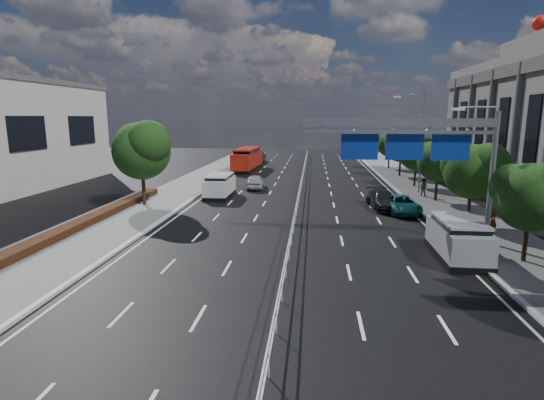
{
  "coord_description": "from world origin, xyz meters",
  "views": [
    {
      "loc": [
        1.09,
        -13.42,
        6.9
      ],
      "look_at": [
        -1.12,
        9.39,
        2.4
      ],
      "focal_mm": 28.0,
      "sensor_mm": 36.0,
      "label": 1
    }
  ],
  "objects_px": {
    "silver_minivan": "(458,239)",
    "parked_car_dark": "(383,200)",
    "white_minivan": "(220,186)",
    "overhead_gantry": "(419,142)",
    "red_bus": "(247,159)",
    "near_car_dark": "(258,157)",
    "parked_car_teal": "(402,204)",
    "pedestrian_b": "(423,187)",
    "near_car_silver": "(255,182)",
    "pedestrian_a": "(493,220)"
  },
  "relations": [
    {
      "from": "parked_car_teal",
      "to": "near_car_silver",
      "type": "bearing_deg",
      "value": 136.9
    },
    {
      "from": "near_car_silver",
      "to": "white_minivan",
      "type": "bearing_deg",
      "value": 60.15
    },
    {
      "from": "red_bus",
      "to": "silver_minivan",
      "type": "xyz_separation_m",
      "value": [
        15.8,
        -34.19,
        -0.54
      ]
    },
    {
      "from": "pedestrian_b",
      "to": "white_minivan",
      "type": "bearing_deg",
      "value": 43.06
    },
    {
      "from": "near_car_silver",
      "to": "parked_car_dark",
      "type": "xyz_separation_m",
      "value": [
        11.01,
        -8.31,
        -0.01
      ]
    },
    {
      "from": "white_minivan",
      "to": "parked_car_teal",
      "type": "xyz_separation_m",
      "value": [
        14.59,
        -4.78,
        -0.36
      ]
    },
    {
      "from": "parked_car_dark",
      "to": "pedestrian_b",
      "type": "distance_m",
      "value": 6.5
    },
    {
      "from": "parked_car_teal",
      "to": "parked_car_dark",
      "type": "relative_size",
      "value": 0.97
    },
    {
      "from": "silver_minivan",
      "to": "white_minivan",
      "type": "bearing_deg",
      "value": 136.52
    },
    {
      "from": "overhead_gantry",
      "to": "white_minivan",
      "type": "bearing_deg",
      "value": 137.84
    },
    {
      "from": "silver_minivan",
      "to": "parked_car_dark",
      "type": "bearing_deg",
      "value": 99.79
    },
    {
      "from": "near_car_silver",
      "to": "pedestrian_b",
      "type": "bearing_deg",
      "value": 164.96
    },
    {
      "from": "near_car_dark",
      "to": "white_minivan",
      "type": "bearing_deg",
      "value": 93.68
    },
    {
      "from": "red_bus",
      "to": "silver_minivan",
      "type": "relative_size",
      "value": 2.05
    },
    {
      "from": "silver_minivan",
      "to": "parked_car_teal",
      "type": "distance_m",
      "value": 10.2
    },
    {
      "from": "white_minivan",
      "to": "parked_car_teal",
      "type": "height_order",
      "value": "white_minivan"
    },
    {
      "from": "near_car_dark",
      "to": "silver_minivan",
      "type": "bearing_deg",
      "value": 112.55
    },
    {
      "from": "parked_car_teal",
      "to": "silver_minivan",
      "type": "bearing_deg",
      "value": -90.74
    },
    {
      "from": "near_car_dark",
      "to": "pedestrian_b",
      "type": "height_order",
      "value": "pedestrian_b"
    },
    {
      "from": "red_bus",
      "to": "near_car_silver",
      "type": "height_order",
      "value": "red_bus"
    },
    {
      "from": "red_bus",
      "to": "near_car_silver",
      "type": "xyz_separation_m",
      "value": [
        2.99,
        -14.42,
        -0.83
      ]
    },
    {
      "from": "near_car_silver",
      "to": "pedestrian_b",
      "type": "xyz_separation_m",
      "value": [
        15.19,
        -3.34,
        0.22
      ]
    },
    {
      "from": "parked_car_dark",
      "to": "pedestrian_a",
      "type": "relative_size",
      "value": 2.84
    },
    {
      "from": "white_minivan",
      "to": "near_car_dark",
      "type": "bearing_deg",
      "value": 91.55
    },
    {
      "from": "red_bus",
      "to": "pedestrian_a",
      "type": "bearing_deg",
      "value": -53.87
    },
    {
      "from": "near_car_dark",
      "to": "parked_car_dark",
      "type": "relative_size",
      "value": 1.07
    },
    {
      "from": "red_bus",
      "to": "parked_car_teal",
      "type": "xyz_separation_m",
      "value": [
        15.1,
        -24.03,
        -0.89
      ]
    },
    {
      "from": "parked_car_dark",
      "to": "pedestrian_a",
      "type": "bearing_deg",
      "value": -60.46
    },
    {
      "from": "overhead_gantry",
      "to": "white_minivan",
      "type": "xyz_separation_m",
      "value": [
        -13.73,
        12.43,
        -4.62
      ]
    },
    {
      "from": "overhead_gantry",
      "to": "near_car_silver",
      "type": "bearing_deg",
      "value": 123.09
    },
    {
      "from": "red_bus",
      "to": "near_car_silver",
      "type": "distance_m",
      "value": 14.75
    },
    {
      "from": "near_car_silver",
      "to": "near_car_dark",
      "type": "height_order",
      "value": "near_car_dark"
    },
    {
      "from": "white_minivan",
      "to": "parked_car_dark",
      "type": "relative_size",
      "value": 1.0
    },
    {
      "from": "parked_car_teal",
      "to": "pedestrian_b",
      "type": "distance_m",
      "value": 6.99
    },
    {
      "from": "overhead_gantry",
      "to": "pedestrian_b",
      "type": "bearing_deg",
      "value": 74.21
    },
    {
      "from": "overhead_gantry",
      "to": "red_bus",
      "type": "xyz_separation_m",
      "value": [
        -14.24,
        31.68,
        -4.09
      ]
    },
    {
      "from": "near_car_silver",
      "to": "pedestrian_b",
      "type": "distance_m",
      "value": 15.55
    },
    {
      "from": "red_bus",
      "to": "near_car_dark",
      "type": "height_order",
      "value": "red_bus"
    },
    {
      "from": "near_car_silver",
      "to": "parked_car_teal",
      "type": "distance_m",
      "value": 15.46
    },
    {
      "from": "pedestrian_a",
      "to": "parked_car_teal",
      "type": "bearing_deg",
      "value": -99.44
    },
    {
      "from": "silver_minivan",
      "to": "parked_car_dark",
      "type": "relative_size",
      "value": 1.04
    },
    {
      "from": "parked_car_teal",
      "to": "white_minivan",
      "type": "bearing_deg",
      "value": 157.2
    },
    {
      "from": "near_car_silver",
      "to": "parked_car_dark",
      "type": "distance_m",
      "value": 13.79
    },
    {
      "from": "overhead_gantry",
      "to": "parked_car_dark",
      "type": "xyz_separation_m",
      "value": [
        -0.24,
        8.95,
        -4.93
      ]
    },
    {
      "from": "white_minivan",
      "to": "overhead_gantry",
      "type": "bearing_deg",
      "value": -41.39
    },
    {
      "from": "parked_car_teal",
      "to": "red_bus",
      "type": "bearing_deg",
      "value": 117.48
    },
    {
      "from": "overhead_gantry",
      "to": "near_car_dark",
      "type": "xyz_separation_m",
      "value": [
        -14.13,
        41.41,
        -4.79
      ]
    },
    {
      "from": "silver_minivan",
      "to": "parked_car_dark",
      "type": "distance_m",
      "value": 11.6
    },
    {
      "from": "near_car_dark",
      "to": "pedestrian_a",
      "type": "bearing_deg",
      "value": 118.54
    },
    {
      "from": "white_minivan",
      "to": "silver_minivan",
      "type": "bearing_deg",
      "value": -43.58
    }
  ]
}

